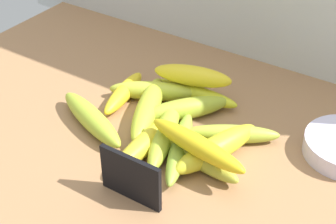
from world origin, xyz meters
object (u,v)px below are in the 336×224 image
Objects in this scene: banana_1 at (216,148)px; banana_7 at (145,143)px; banana_4 at (154,91)px; banana_10 at (165,133)px; banana_6 at (92,119)px; banana_8 at (232,134)px; banana_2 at (148,108)px; banana_0 at (180,147)px; chalkboard_sign at (131,179)px; banana_5 at (124,93)px; banana_12 at (197,145)px; banana_11 at (196,156)px; banana_13 at (193,76)px; banana_9 at (185,109)px; banana_3 at (192,93)px.

banana_1 reaches higher than banana_7.
banana_10 is at bearing -47.55° from banana_4.
banana_6 is 25.89cm from banana_8.
banana_2 is 1.04× the size of banana_6.
banana_0 is at bearing -28.75° from banana_2.
banana_2 is at bearing 168.83° from banana_1.
banana_7 is at bearing -106.45° from banana_10.
chalkboard_sign reaches higher than banana_7.
banana_12 is (22.85, -10.13, 3.68)cm from banana_5.
banana_12 reaches higher than banana_0.
chalkboard_sign is 15.19cm from banana_10.
banana_13 reaches higher than banana_11.
banana_9 reaches higher than banana_10.
banana_12 is at bearing -56.75° from banana_11.
banana_3 is (-6.23, 28.88, -2.20)cm from chalkboard_sign.
chalkboard_sign is 0.58× the size of banana_1.
banana_11 is (21.38, 1.78, -0.26)cm from banana_6.
chalkboard_sign is 0.61× the size of banana_4.
banana_12 is (17.83, -13.59, 3.39)cm from banana_4.
banana_4 is (-19.22, 9.14, -0.23)cm from banana_1.
banana_13 is at bearing 60.40° from banana_6.
banana_9 is (0.45, 12.32, 0.20)cm from banana_7.
banana_4 is at bearing 166.00° from banana_9.
banana_10 is (-3.43, 14.67, -1.96)cm from chalkboard_sign.
banana_8 is 1.09× the size of banana_13.
banana_6 is at bearing 147.99° from chalkboard_sign.
banana_4 is 0.90× the size of banana_6.
banana_2 is at bearing 153.10° from banana_12.
banana_9 is (-4.25, 22.69, -1.79)cm from chalkboard_sign.
banana_6 is (0.66, -10.67, 0.40)cm from banana_5.
banana_1 is at bearing 55.60° from banana_11.
chalkboard_sign is 0.64× the size of banana_8.
banana_7 is (8.00, -14.43, -0.09)cm from banana_4.
banana_7 is (-4.70, 10.37, -2.00)cm from chalkboard_sign.
banana_5 is (-11.49, -7.54, -0.00)cm from banana_3.
banana_5 is 0.88× the size of banana_9.
banana_3 is 0.90× the size of banana_10.
banana_8 is (6.57, 21.24, -2.17)cm from chalkboard_sign.
banana_1 is at bearing 11.97° from banana_6.
banana_1 is 21.29cm from banana_4.
banana_4 is at bearing -147.78° from banana_3.
banana_0 is 4.57cm from banana_10.
banana_9 is 8.07cm from banana_10.
banana_10 is at bearing 73.55° from banana_7.
chalkboard_sign is 0.56× the size of banana_0.
banana_7 is at bearing -167.08° from banana_11.
banana_6 is 1.02× the size of banana_12.
banana_5 is 17.02cm from banana_7.
banana_12 reaches higher than banana_2.
banana_2 is at bearing -109.35° from banana_13.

